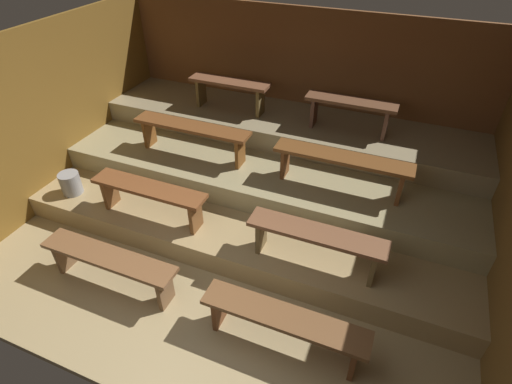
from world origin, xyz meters
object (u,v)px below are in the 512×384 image
(bench_floor_left, at_px, (109,261))
(bench_middle_right, at_px, (342,162))
(bench_floor_right, at_px, (284,322))
(bench_upper_left, at_px, (230,87))
(bench_lower_right, at_px, (316,238))
(bench_lower_left, at_px, (149,193))
(bench_middle_left, at_px, (192,131))
(bench_upper_right, at_px, (350,107))
(pail_lower, at_px, (71,183))

(bench_floor_left, distance_m, bench_middle_right, 2.98)
(bench_floor_right, xyz_separation_m, bench_upper_left, (-1.96, 3.01, 0.91))
(bench_floor_left, height_order, bench_lower_right, bench_lower_right)
(bench_floor_left, height_order, bench_lower_left, bench_lower_left)
(bench_middle_left, xyz_separation_m, bench_upper_right, (1.99, 0.98, 0.29))
(bench_middle_right, bearing_deg, pail_lower, -162.37)
(bench_floor_right, xyz_separation_m, bench_lower_left, (-2.10, 0.92, 0.30))
(bench_middle_left, distance_m, pail_lower, 1.82)
(bench_lower_right, distance_m, bench_upper_right, 2.18)
(bench_floor_left, bearing_deg, bench_lower_right, 23.55)
(bench_middle_left, xyz_separation_m, bench_upper_left, (0.14, 0.98, 0.29))
(bench_middle_right, xyz_separation_m, bench_upper_right, (-0.14, 0.98, 0.29))
(bench_lower_left, height_order, pail_lower, bench_lower_left)
(bench_lower_right, bearing_deg, bench_middle_left, 152.52)
(bench_upper_left, relative_size, pail_lower, 4.07)
(bench_middle_left, bearing_deg, bench_floor_left, -89.08)
(bench_floor_right, distance_m, bench_upper_right, 3.14)
(bench_floor_right, bearing_deg, bench_middle_right, 89.08)
(bench_lower_left, distance_m, bench_upper_right, 2.96)
(bench_upper_left, bearing_deg, bench_middle_left, -97.89)
(bench_floor_left, distance_m, bench_upper_left, 3.14)
(bench_floor_right, bearing_deg, bench_floor_left, 180.00)
(bench_lower_left, bearing_deg, bench_upper_left, 86.08)
(bench_middle_left, relative_size, bench_upper_left, 1.37)
(bench_floor_left, xyz_separation_m, bench_upper_right, (1.96, 3.01, 0.91))
(bench_middle_left, bearing_deg, bench_middle_right, 0.00)
(bench_lower_left, xyz_separation_m, bench_middle_left, (0.01, 1.11, 0.31))
(bench_floor_left, relative_size, bench_lower_right, 1.08)
(bench_floor_right, xyz_separation_m, bench_upper_right, (-0.10, 3.01, 0.91))
(bench_lower_right, relative_size, bench_middle_right, 0.89)
(bench_middle_right, bearing_deg, bench_middle_left, 180.00)
(bench_middle_left, relative_size, pail_lower, 5.57)
(pail_lower, bearing_deg, bench_upper_right, 31.96)
(bench_lower_left, relative_size, bench_upper_right, 1.21)
(bench_floor_left, relative_size, bench_middle_left, 0.96)
(bench_floor_right, height_order, bench_upper_right, bench_upper_right)
(bench_floor_left, relative_size, bench_floor_right, 1.00)
(bench_floor_left, distance_m, bench_lower_right, 2.32)
(bench_middle_right, distance_m, bench_upper_left, 2.24)
(bench_floor_left, relative_size, pail_lower, 5.34)
(bench_middle_right, bearing_deg, bench_upper_right, 97.89)
(bench_lower_right, height_order, bench_upper_right, bench_upper_right)
(bench_middle_right, bearing_deg, bench_floor_left, -135.95)
(bench_floor_right, bearing_deg, bench_lower_right, 87.50)
(bench_floor_left, xyz_separation_m, pail_lower, (-1.38, 0.93, 0.08))
(bench_lower_right, bearing_deg, pail_lower, 179.87)
(bench_floor_left, xyz_separation_m, bench_lower_left, (-0.04, 0.92, 0.30))
(bench_middle_right, xyz_separation_m, pail_lower, (-3.47, -1.10, -0.53))
(bench_floor_left, height_order, bench_upper_right, bench_upper_right)
(bench_floor_right, relative_size, bench_upper_right, 1.31)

